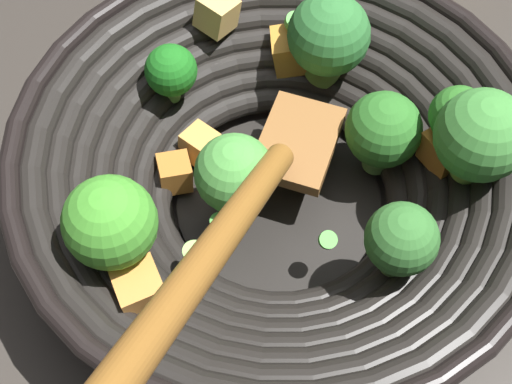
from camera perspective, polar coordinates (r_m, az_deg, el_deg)
name	(u,v)px	position (r m, az deg, el deg)	size (l,w,h in m)	color
ground_plane	(278,207)	(0.55, 1.70, -1.17)	(4.00, 4.00, 0.00)	#332D28
wok	(284,165)	(0.50, 2.09, 2.06)	(0.42, 0.36, 0.22)	black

